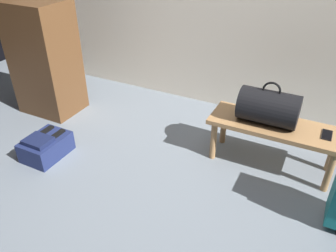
{
  "coord_description": "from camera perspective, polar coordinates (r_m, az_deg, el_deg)",
  "views": [
    {
      "loc": [
        0.81,
        -1.54,
        1.72
      ],
      "look_at": [
        -0.25,
        0.56,
        0.25
      ],
      "focal_mm": 35.78,
      "sensor_mm": 36.0,
      "label": 1
    }
  ],
  "objects": [
    {
      "name": "bench",
      "position": [
        2.71,
        17.68,
        -0.76
      ],
      "size": [
        1.0,
        0.36,
        0.38
      ],
      "color": "#A87A4C",
      "rests_on": "ground"
    },
    {
      "name": "backpack_navy",
      "position": [
        2.98,
        -20.08,
        -3.26
      ],
      "size": [
        0.28,
        0.38,
        0.21
      ],
      "color": "navy",
      "rests_on": "ground"
    },
    {
      "name": "cell_phone",
      "position": [
        2.68,
        25.45,
        -1.37
      ],
      "size": [
        0.07,
        0.14,
        0.01
      ],
      "color": "black",
      "rests_on": "bench"
    },
    {
      "name": "duffel_bag_black",
      "position": [
        2.63,
        16.77,
        3.1
      ],
      "size": [
        0.44,
        0.26,
        0.34
      ],
      "color": "black",
      "rests_on": "bench"
    },
    {
      "name": "side_cabinet",
      "position": [
        3.53,
        -20.23,
        10.71
      ],
      "size": [
        0.56,
        0.44,
        1.1
      ],
      "color": "brown",
      "rests_on": "ground"
    },
    {
      "name": "ground_plane",
      "position": [
        2.45,
        -0.66,
        -12.67
      ],
      "size": [
        6.6,
        6.6,
        0.0
      ],
      "primitive_type": "plane",
      "color": "slate"
    }
  ]
}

